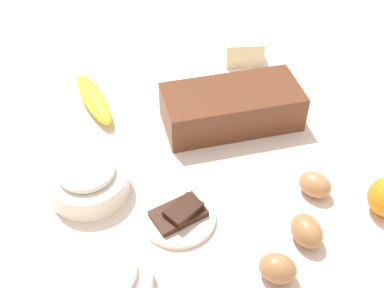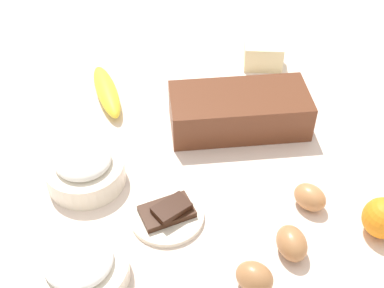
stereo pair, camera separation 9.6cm
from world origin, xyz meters
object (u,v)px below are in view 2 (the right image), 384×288
at_px(sugar_bowl, 80,266).
at_px(banana, 107,91).
at_px(egg_beside_bowl, 254,277).
at_px(egg_near_butter, 292,243).
at_px(orange_fruit, 383,218).
at_px(chocolate_plate, 167,214).
at_px(loaf_pan, 239,110).
at_px(egg_loose, 310,197).
at_px(flour_bowl, 85,169).
at_px(butter_block, 263,55).

xyz_separation_m(sugar_bowl, banana, (0.09, 0.45, -0.01)).
xyz_separation_m(sugar_bowl, egg_beside_bowl, (0.26, -0.08, -0.00)).
bearing_deg(banana, egg_near_butter, -62.32).
xyz_separation_m(orange_fruit, chocolate_plate, (-0.34, 0.11, -0.02)).
bearing_deg(sugar_bowl, egg_near_butter, -4.91).
distance_m(orange_fruit, chocolate_plate, 0.36).
bearing_deg(loaf_pan, egg_near_butter, -84.55).
xyz_separation_m(loaf_pan, egg_near_butter, (-0.01, -0.32, -0.02)).
bearing_deg(egg_beside_bowl, sugar_bowl, 163.70).
height_order(banana, orange_fruit, orange_fruit).
xyz_separation_m(loaf_pan, orange_fruit, (0.15, -0.32, -0.01)).
distance_m(banana, chocolate_plate, 0.37).
relative_size(orange_fruit, egg_loose, 1.16).
xyz_separation_m(flour_bowl, egg_loose, (0.38, -0.15, -0.01)).
bearing_deg(sugar_bowl, chocolate_plate, 29.42).
bearing_deg(egg_near_butter, orange_fruit, 2.25).
bearing_deg(egg_loose, egg_beside_bowl, -137.77).
bearing_deg(banana, egg_beside_bowl, -71.82).
height_order(sugar_bowl, egg_beside_bowl, sugar_bowl).
bearing_deg(butter_block, egg_loose, -97.99).
relative_size(flour_bowl, orange_fruit, 2.08).
height_order(loaf_pan, flour_bowl, loaf_pan).
bearing_deg(chocolate_plate, sugar_bowl, -150.58).
bearing_deg(butter_block, loaf_pan, -121.20).
bearing_deg(flour_bowl, egg_beside_bowl, -50.02).
relative_size(flour_bowl, chocolate_plate, 1.12).
distance_m(orange_fruit, egg_loose, 0.12).
xyz_separation_m(flour_bowl, egg_near_butter, (0.31, -0.23, -0.01)).
bearing_deg(butter_block, egg_beside_bowl, -109.98).
distance_m(flour_bowl, orange_fruit, 0.53).
xyz_separation_m(butter_block, egg_near_butter, (-0.13, -0.52, -0.01)).
xyz_separation_m(egg_beside_bowl, chocolate_plate, (-0.10, 0.16, -0.01)).
height_order(flour_bowl, banana, flour_bowl).
height_order(loaf_pan, chocolate_plate, loaf_pan).
bearing_deg(chocolate_plate, loaf_pan, 47.48).
bearing_deg(loaf_pan, banana, 155.91).
bearing_deg(chocolate_plate, butter_block, 52.61).
bearing_deg(chocolate_plate, orange_fruit, -17.47).
bearing_deg(egg_near_butter, chocolate_plate, 147.82).
height_order(butter_block, chocolate_plate, butter_block).
relative_size(loaf_pan, orange_fruit, 4.20).
bearing_deg(egg_loose, chocolate_plate, 173.29).
height_order(flour_bowl, sugar_bowl, flour_bowl).
bearing_deg(orange_fruit, egg_near_butter, -177.75).
bearing_deg(butter_block, chocolate_plate, -127.39).
relative_size(egg_beside_bowl, egg_loose, 0.99).
xyz_separation_m(sugar_bowl, egg_loose, (0.40, 0.06, -0.01)).
xyz_separation_m(loaf_pan, sugar_bowl, (-0.34, -0.29, -0.01)).
xyz_separation_m(orange_fruit, egg_beside_bowl, (-0.24, -0.05, -0.01)).
distance_m(sugar_bowl, egg_loose, 0.41).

